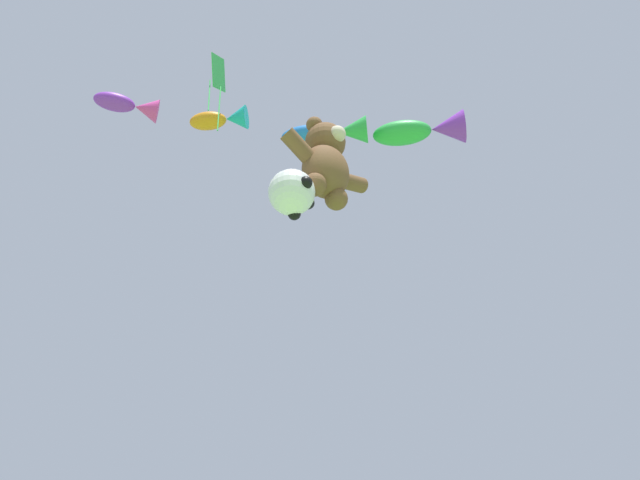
{
  "coord_description": "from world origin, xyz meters",
  "views": [
    {
      "loc": [
        -7.39,
        -4.24,
        0.8
      ],
      "look_at": [
        0.03,
        4.05,
        11.33
      ],
      "focal_mm": 40.0,
      "sensor_mm": 36.0,
      "label": 1
    }
  ],
  "objects_px": {
    "soccer_ball_kite": "(292,193)",
    "fish_kite_tangerine": "(222,120)",
    "fish_kite_cobalt": "(330,133)",
    "fish_kite_emerald": "(425,130)",
    "fish_kite_violet": "(130,106)",
    "teddy_bear_kite": "(326,162)",
    "diamond_kite": "(218,78)"
  },
  "relations": [
    {
      "from": "soccer_ball_kite",
      "to": "fish_kite_tangerine",
      "type": "bearing_deg",
      "value": 98.66
    },
    {
      "from": "fish_kite_violet",
      "to": "fish_kite_emerald",
      "type": "bearing_deg",
      "value": -41.32
    },
    {
      "from": "diamond_kite",
      "to": "fish_kite_violet",
      "type": "bearing_deg",
      "value": 116.65
    },
    {
      "from": "teddy_bear_kite",
      "to": "fish_kite_tangerine",
      "type": "xyz_separation_m",
      "value": [
        -1.19,
        2.76,
        3.23
      ]
    },
    {
      "from": "teddy_bear_kite",
      "to": "fish_kite_cobalt",
      "type": "height_order",
      "value": "fish_kite_cobalt"
    },
    {
      "from": "fish_kite_emerald",
      "to": "teddy_bear_kite",
      "type": "bearing_deg",
      "value": 165.38
    },
    {
      "from": "fish_kite_cobalt",
      "to": "fish_kite_emerald",
      "type": "bearing_deg",
      "value": -41.59
    },
    {
      "from": "fish_kite_violet",
      "to": "fish_kite_tangerine",
      "type": "bearing_deg",
      "value": -42.16
    },
    {
      "from": "fish_kite_cobalt",
      "to": "fish_kite_tangerine",
      "type": "height_order",
      "value": "fish_kite_tangerine"
    },
    {
      "from": "soccer_ball_kite",
      "to": "fish_kite_violet",
      "type": "bearing_deg",
      "value": 117.95
    },
    {
      "from": "fish_kite_emerald",
      "to": "fish_kite_violet",
      "type": "xyz_separation_m",
      "value": [
        -5.94,
        5.23,
        1.0
      ]
    },
    {
      "from": "diamond_kite",
      "to": "fish_kite_tangerine",
      "type": "bearing_deg",
      "value": 44.62
    },
    {
      "from": "teddy_bear_kite",
      "to": "diamond_kite",
      "type": "height_order",
      "value": "diamond_kite"
    },
    {
      "from": "soccer_ball_kite",
      "to": "teddy_bear_kite",
      "type": "bearing_deg",
      "value": -11.51
    },
    {
      "from": "fish_kite_violet",
      "to": "diamond_kite",
      "type": "height_order",
      "value": "diamond_kite"
    },
    {
      "from": "teddy_bear_kite",
      "to": "fish_kite_violet",
      "type": "height_order",
      "value": "fish_kite_violet"
    },
    {
      "from": "fish_kite_emerald",
      "to": "fish_kite_tangerine",
      "type": "bearing_deg",
      "value": 139.08
    },
    {
      "from": "teddy_bear_kite",
      "to": "fish_kite_cobalt",
      "type": "xyz_separation_m",
      "value": [
        1.0,
        0.91,
        2.75
      ]
    },
    {
      "from": "teddy_bear_kite",
      "to": "fish_kite_cobalt",
      "type": "relative_size",
      "value": 1.15
    },
    {
      "from": "fish_kite_emerald",
      "to": "diamond_kite",
      "type": "height_order",
      "value": "diamond_kite"
    },
    {
      "from": "fish_kite_emerald",
      "to": "fish_kite_cobalt",
      "type": "distance_m",
      "value": 2.49
    },
    {
      "from": "fish_kite_emerald",
      "to": "fish_kite_cobalt",
      "type": "relative_size",
      "value": 1.1
    },
    {
      "from": "fish_kite_violet",
      "to": "diamond_kite",
      "type": "relative_size",
      "value": 0.59
    },
    {
      "from": "diamond_kite",
      "to": "teddy_bear_kite",
      "type": "bearing_deg",
      "value": -47.96
    },
    {
      "from": "fish_kite_tangerine",
      "to": "fish_kite_violet",
      "type": "distance_m",
      "value": 2.63
    },
    {
      "from": "soccer_ball_kite",
      "to": "fish_kite_tangerine",
      "type": "height_order",
      "value": "fish_kite_tangerine"
    },
    {
      "from": "fish_kite_cobalt",
      "to": "fish_kite_tangerine",
      "type": "xyz_separation_m",
      "value": [
        -2.19,
        1.86,
        0.48
      ]
    },
    {
      "from": "fish_kite_emerald",
      "to": "fish_kite_tangerine",
      "type": "xyz_separation_m",
      "value": [
        -4.05,
        3.51,
        0.36
      ]
    },
    {
      "from": "fish_kite_emerald",
      "to": "fish_kite_cobalt",
      "type": "bearing_deg",
      "value": 138.41
    },
    {
      "from": "fish_kite_tangerine",
      "to": "teddy_bear_kite",
      "type": "bearing_deg",
      "value": -66.79
    },
    {
      "from": "teddy_bear_kite",
      "to": "fish_kite_tangerine",
      "type": "relative_size",
      "value": 1.59
    },
    {
      "from": "diamond_kite",
      "to": "fish_kite_cobalt",
      "type": "bearing_deg",
      "value": -22.21
    }
  ]
}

